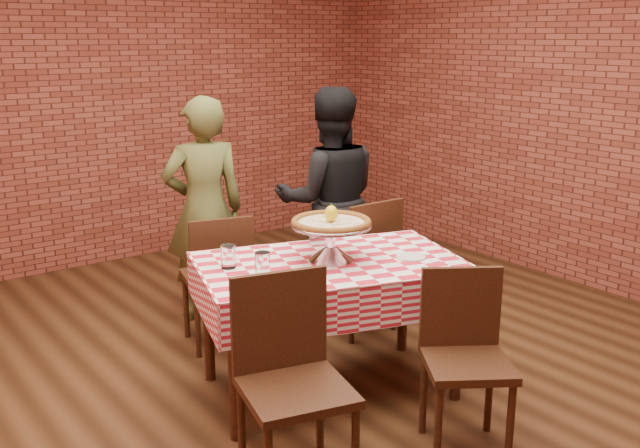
# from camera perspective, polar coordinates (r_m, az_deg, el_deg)

# --- Properties ---
(ground) EXTENTS (6.00, 6.00, 0.00)m
(ground) POSITION_cam_1_polar(r_m,az_deg,el_deg) (4.15, -0.28, -13.02)
(ground) COLOR black
(ground) RESTS_ON ground
(back_wall) EXTENTS (5.50, 0.00, 5.50)m
(back_wall) POSITION_cam_1_polar(r_m,az_deg,el_deg) (6.35, -16.93, 9.82)
(back_wall) COLOR maroon
(back_wall) RESTS_ON ground
(table) EXTENTS (1.57, 1.21, 0.75)m
(table) POSITION_cam_1_polar(r_m,az_deg,el_deg) (4.00, 0.76, -8.21)
(table) COLOR #3F2112
(table) RESTS_ON ground
(tablecloth) EXTENTS (1.62, 1.26, 0.24)m
(tablecloth) POSITION_cam_1_polar(r_m,az_deg,el_deg) (3.90, 0.77, -4.65)
(tablecloth) COLOR red
(tablecloth) RESTS_ON table
(pizza_stand) EXTENTS (0.49, 0.49, 0.20)m
(pizza_stand) POSITION_cam_1_polar(r_m,az_deg,el_deg) (3.86, 0.89, -1.45)
(pizza_stand) COLOR silver
(pizza_stand) RESTS_ON tablecloth
(pizza) EXTENTS (0.47, 0.47, 0.03)m
(pizza) POSITION_cam_1_polar(r_m,az_deg,el_deg) (3.83, 0.90, 0.07)
(pizza) COLOR beige
(pizza) RESTS_ON pizza_stand
(lemon) EXTENTS (0.08, 0.08, 0.09)m
(lemon) POSITION_cam_1_polar(r_m,az_deg,el_deg) (3.82, 0.90, 0.82)
(lemon) COLOR yellow
(lemon) RESTS_ON pizza
(water_glass_left) EXTENTS (0.10, 0.10, 0.12)m
(water_glass_left) POSITION_cam_1_polar(r_m,az_deg,el_deg) (3.63, -4.60, -3.20)
(water_glass_left) COLOR white
(water_glass_left) RESTS_ON tablecloth
(water_glass_right) EXTENTS (0.10, 0.10, 0.12)m
(water_glass_right) POSITION_cam_1_polar(r_m,az_deg,el_deg) (3.77, -7.32, -2.59)
(water_glass_right) COLOR white
(water_glass_right) RESTS_ON tablecloth
(side_plate) EXTENTS (0.20, 0.20, 0.01)m
(side_plate) POSITION_cam_1_polar(r_m,az_deg,el_deg) (3.95, 7.26, -2.62)
(side_plate) COLOR white
(side_plate) RESTS_ON tablecloth
(sweetener_packet_a) EXTENTS (0.05, 0.04, 0.00)m
(sweetener_packet_a) POSITION_cam_1_polar(r_m,az_deg,el_deg) (3.91, 9.15, -2.94)
(sweetener_packet_a) COLOR white
(sweetener_packet_a) RESTS_ON tablecloth
(sweetener_packet_b) EXTENTS (0.06, 0.05, 0.00)m
(sweetener_packet_b) POSITION_cam_1_polar(r_m,az_deg,el_deg) (4.00, 9.83, -2.56)
(sweetener_packet_b) COLOR white
(sweetener_packet_b) RESTS_ON tablecloth
(condiment_caddy) EXTENTS (0.12, 0.11, 0.14)m
(condiment_caddy) POSITION_cam_1_polar(r_m,az_deg,el_deg) (4.16, -0.36, -0.67)
(condiment_caddy) COLOR silver
(condiment_caddy) RESTS_ON tablecloth
(chair_near_left) EXTENTS (0.55, 0.55, 0.93)m
(chair_near_left) POSITION_cam_1_polar(r_m,az_deg,el_deg) (3.17, -1.92, -12.92)
(chair_near_left) COLOR #3F2112
(chair_near_left) RESTS_ON ground
(chair_near_right) EXTENTS (0.54, 0.54, 0.87)m
(chair_near_right) POSITION_cam_1_polar(r_m,az_deg,el_deg) (3.48, 11.67, -11.12)
(chair_near_right) COLOR #3F2112
(chair_near_right) RESTS_ON ground
(chair_far_left) EXTENTS (0.48, 0.48, 0.87)m
(chair_far_left) POSITION_cam_1_polar(r_m,az_deg,el_deg) (4.61, -8.27, -4.35)
(chair_far_left) COLOR #3F2112
(chair_far_left) RESTS_ON ground
(chair_far_right) EXTENTS (0.43, 0.43, 0.91)m
(chair_far_right) POSITION_cam_1_polar(r_m,az_deg,el_deg) (4.80, 2.88, -3.17)
(chair_far_right) COLOR #3F2112
(chair_far_right) RESTS_ON ground
(diner_olive) EXTENTS (0.65, 0.51, 1.56)m
(diner_olive) POSITION_cam_1_polar(r_m,az_deg,el_deg) (4.98, -9.21, 1.15)
(diner_olive) COLOR #505429
(diner_olive) RESTS_ON ground
(diner_black) EXTENTS (0.97, 0.90, 1.60)m
(diner_black) POSITION_cam_1_polar(r_m,az_deg,el_deg) (5.10, 0.73, 1.92)
(diner_black) COLOR black
(diner_black) RESTS_ON ground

